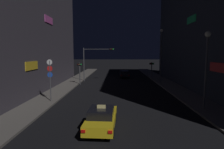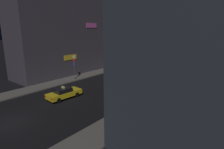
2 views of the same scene
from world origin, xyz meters
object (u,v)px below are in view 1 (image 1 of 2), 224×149
Objects in this scene: sign_pole_left at (50,76)px; street_lamp_far_block at (161,49)px; traffic_light_overhead at (95,57)px; traffic_light_left_kerb at (80,69)px; taxi at (102,118)px; traffic_light_right_kerb at (152,67)px; far_car at (124,74)px; street_lamp_near_block at (207,56)px.

street_lamp_far_block is (14.01, 12.51, 2.99)m from sign_pole_left.
traffic_light_overhead is at bearing 78.83° from sign_pole_left.
traffic_light_left_kerb is at bearing -172.65° from street_lamp_far_block.
traffic_light_left_kerb is at bearing 85.37° from sign_pole_left.
traffic_light_right_kerb reaches higher than taxi.
traffic_light_overhead is 0.68× the size of street_lamp_far_block.
traffic_light_overhead is 15.02m from sign_pole_left.
taxi is 1.01× the size of far_car.
street_lamp_near_block is at bearing -9.88° from sign_pole_left.
far_car is at bearing 126.82° from street_lamp_far_block.
taxi is 0.52× the size of street_lamp_far_block.
traffic_light_right_kerb is at bearing 103.55° from street_lamp_far_block.
far_car is at bearing 104.85° from street_lamp_near_block.
traffic_light_overhead is at bearing 62.24° from traffic_light_left_kerb.
street_lamp_near_block is at bearing -56.29° from traffic_light_overhead.
sign_pole_left reaches higher than traffic_light_left_kerb.
traffic_light_left_kerb reaches higher than traffic_light_right_kerb.
traffic_light_right_kerb is 0.79× the size of sign_pole_left.
sign_pole_left is at bearing -138.23° from street_lamp_far_block.
taxi is 21.70m from traffic_light_overhead.
street_lamp_far_block is (-0.32, 15.00, 0.95)m from street_lamp_near_block.
far_car is at bearing 139.52° from traffic_light_right_kerb.
traffic_light_left_kerb is 0.83× the size of sign_pole_left.
traffic_light_right_kerb is at bearing 93.57° from street_lamp_near_block.
far_car is 1.28× the size of traffic_light_left_kerb.
street_lamp_far_block is at bearing -10.90° from traffic_light_overhead.
traffic_light_right_kerb is at bearing 7.20° from traffic_light_overhead.
far_car is at bearing 67.43° from sign_pole_left.
far_car is at bearing 51.10° from traffic_light_left_kerb.
traffic_light_left_kerb is 1.04× the size of traffic_light_right_kerb.
traffic_light_overhead reaches higher than sign_pole_left.
taxi is 1.29× the size of traffic_light_left_kerb.
street_lamp_far_block is at bearing 66.52° from taxi.
traffic_light_left_kerb is at bearing -157.36° from traffic_light_right_kerb.
taxi is 23.78m from traffic_light_right_kerb.
traffic_light_left_kerb is 19.05m from street_lamp_near_block.
traffic_light_right_kerb is (10.28, 1.30, -1.89)m from traffic_light_overhead.
traffic_light_overhead is 11.40m from street_lamp_far_block.
taxi is at bearing -48.96° from sign_pole_left.
street_lamp_near_block is (14.33, -2.49, 2.03)m from sign_pole_left.
taxi is at bearing -74.43° from traffic_light_left_kerb.
street_lamp_far_block reaches higher than traffic_light_overhead.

